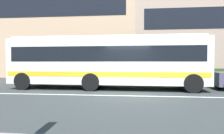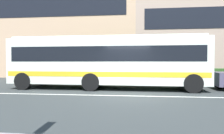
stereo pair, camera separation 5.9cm
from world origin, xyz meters
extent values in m
plane|color=#343838|center=(0.00, 0.00, 0.00)|extent=(160.00, 160.00, 0.00)
cube|color=silver|center=(0.00, 0.00, 0.00)|extent=(60.00, 0.16, 0.01)
cube|color=#2E5522|center=(3.91, 6.35, 0.56)|extent=(22.79, 1.10, 1.12)
cube|color=tan|center=(-10.43, 13.68, 6.42)|extent=(21.92, 8.38, 12.83)
cube|color=black|center=(-10.43, 9.47, 7.44)|extent=(20.17, 0.04, 2.57)
cube|color=silver|center=(-1.30, 2.50, 1.68)|extent=(11.58, 2.75, 2.65)
cube|color=black|center=(-1.30, 2.50, 2.07)|extent=(10.89, 2.75, 0.85)
cube|color=gold|center=(-1.30, 2.50, 0.95)|extent=(11.35, 2.77, 0.28)
cube|color=silver|center=(-1.30, 2.50, 3.06)|extent=(11.11, 2.33, 0.12)
cube|color=black|center=(4.48, 2.39, 2.07)|extent=(0.07, 2.13, 0.93)
cylinder|color=black|center=(3.49, 3.58, 0.50)|extent=(1.01, 0.30, 1.00)
cylinder|color=black|center=(3.44, 1.24, 0.50)|extent=(1.01, 0.30, 1.00)
cylinder|color=black|center=(-1.99, 3.68, 0.50)|extent=(1.01, 0.30, 1.00)
cylinder|color=black|center=(-2.04, 1.35, 0.50)|extent=(1.01, 0.30, 1.00)
cylinder|color=black|center=(-6.05, 3.75, 0.50)|extent=(1.01, 0.30, 1.00)
cylinder|color=black|center=(-6.09, 1.42, 0.50)|extent=(1.01, 0.30, 1.00)
cylinder|color=black|center=(5.64, 3.53, 0.32)|extent=(0.65, 0.25, 0.64)
camera|label=1|loc=(0.29, -9.30, 1.63)|focal=31.19mm
camera|label=2|loc=(0.35, -9.29, 1.63)|focal=31.19mm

